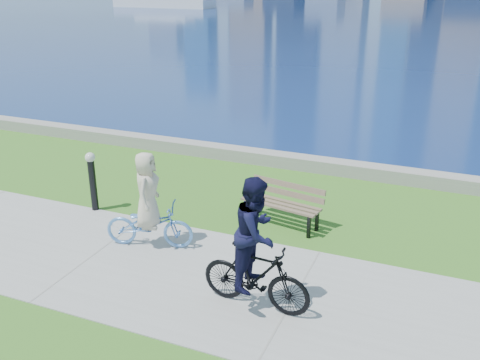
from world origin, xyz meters
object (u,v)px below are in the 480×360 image
object	(u,v)px
bollard_lamp	(92,178)
cyclist_woman	(149,212)
cyclist_man	(256,255)
park_bench	(283,201)

from	to	relation	value
bollard_lamp	cyclist_woman	size ratio (longest dim) A/B	0.71
cyclist_woman	bollard_lamp	bearing A→B (deg)	49.24
bollard_lamp	cyclist_woman	bearing A→B (deg)	-25.79
cyclist_man	park_bench	bearing A→B (deg)	13.30
bollard_lamp	cyclist_man	size ratio (longest dim) A/B	0.62
bollard_lamp	cyclist_woman	distance (m)	2.31
park_bench	bollard_lamp	distance (m)	4.31
park_bench	cyclist_woman	bearing A→B (deg)	-126.66
cyclist_woman	cyclist_man	distance (m)	2.91
park_bench	cyclist_woman	distance (m)	2.90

